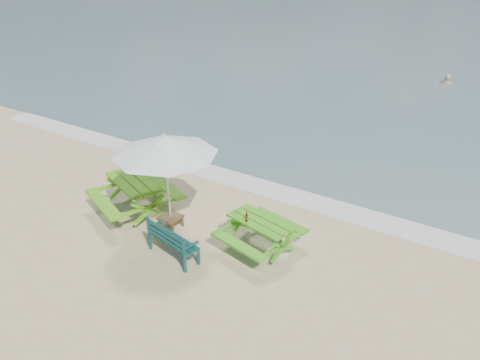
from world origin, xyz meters
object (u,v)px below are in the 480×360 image
Objects in this scene: picnic_table_left at (136,197)px; side_table at (171,222)px; picnic_table_right at (260,235)px; patio_umbrella at (165,145)px; park_bench at (174,247)px; beer_bottle at (246,218)px; swimmer at (445,91)px.

picnic_table_left is 1.28m from side_table.
picnic_table_right is 3.90× the size of side_table.
park_bench is at bearing -46.38° from patio_umbrella.
beer_bottle is (1.96, 0.27, 0.63)m from side_table.
picnic_table_left is 1.86× the size of park_bench.
park_bench is 0.80× the size of swimmer.
patio_umbrella is 2.40m from beer_bottle.
picnic_table_left is 2.29m from park_bench.
beer_bottle is at bearing 7.88° from patio_umbrella.
picnic_table_right is 7.77× the size of beer_bottle.
picnic_table_left is at bearing 173.81° from patio_umbrella.
swimmer is (2.85, 17.30, -0.54)m from side_table.
park_bench reaches higher than picnic_table_right.
picnic_table_right is 1.15× the size of swimmer.
picnic_table_left reaches higher than swimmer.
picnic_table_right is 16.88m from swimmer.
park_bench is at bearing -46.38° from side_table.
beer_bottle reaches higher than picnic_table_right.
picnic_table_left is at bearing -174.86° from picnic_table_right.
patio_umbrella is 17.72m from swimmer.
patio_umbrella is at bearing -6.19° from picnic_table_left.
picnic_table_left is at bearing -103.45° from swimmer.
picnic_table_left is 2.15m from patio_umbrella.
picnic_table_left is 3.24m from beer_bottle.
picnic_table_left reaches higher than picnic_table_right.
picnic_table_left is at bearing 173.81° from side_table.
picnic_table_left reaches higher than side_table.
picnic_table_right is 0.78× the size of patio_umbrella.
beer_bottle is (3.22, 0.14, 0.38)m from picnic_table_left.
beer_bottle reaches higher than swimmer.
beer_bottle reaches higher than picnic_table_left.
side_table is at bearing -90.00° from patio_umbrella.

